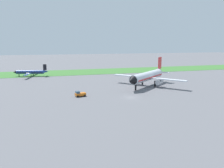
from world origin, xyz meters
name	(u,v)px	position (x,y,z in m)	size (l,w,h in m)	color
ground_plane	(131,97)	(0.00, 0.00, 0.00)	(600.00, 600.00, 0.00)	slate
grass_taxiway_strip	(91,72)	(0.00, 72.11, 0.04)	(360.00, 28.00, 0.08)	#3D7533
airplane_midfield_jet	(148,76)	(14.41, 17.44, 4.25)	(27.72, 27.08, 11.81)	silver
airplane_taxiing_turboprop	(31,72)	(-35.95, 61.19, 2.47)	(19.19, 22.28, 6.76)	navy
pushback_tug_near_gate	(80,94)	(-16.58, 6.29, 0.91)	(3.88, 2.64, 1.95)	orange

